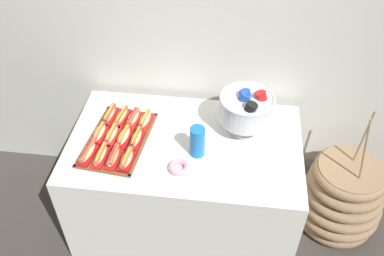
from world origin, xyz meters
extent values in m
plane|color=#38332D|center=(0.00, 0.00, 0.00)|extent=(10.00, 10.00, 0.00)
cube|color=beige|center=(0.00, 0.51, 1.30)|extent=(6.00, 0.10, 2.60)
cube|color=white|center=(0.00, 0.00, 0.39)|extent=(1.35, 0.82, 0.70)
cylinder|color=black|center=(-0.56, -0.29, 0.02)|extent=(0.05, 0.05, 0.04)
cylinder|color=black|center=(-0.56, 0.29, 0.02)|extent=(0.05, 0.05, 0.04)
cylinder|color=black|center=(0.56, 0.29, 0.02)|extent=(0.05, 0.05, 0.04)
cylinder|color=#896B4C|center=(1.02, 0.12, 0.26)|extent=(0.41, 0.41, 0.52)
torus|color=#896B4C|center=(1.02, 0.12, 0.04)|extent=(0.52, 0.52, 0.08)
torus|color=#896B4C|center=(1.02, 0.12, 0.13)|extent=(0.55, 0.55, 0.08)
torus|color=#896B4C|center=(1.02, 0.12, 0.22)|extent=(0.54, 0.54, 0.08)
torus|color=#896B4C|center=(1.02, 0.12, 0.31)|extent=(0.51, 0.51, 0.08)
torus|color=#896B4C|center=(1.02, 0.12, 0.39)|extent=(0.48, 0.48, 0.08)
torus|color=#896B4C|center=(1.02, 0.12, 0.48)|extent=(0.45, 0.45, 0.08)
cylinder|color=#937F56|center=(1.02, 0.05, 0.75)|extent=(0.07, 0.03, 0.45)
cylinder|color=#937F56|center=(1.05, 0.19, 0.73)|extent=(0.03, 0.01, 0.40)
cube|color=brown|center=(-0.39, -0.03, 0.74)|extent=(0.38, 0.55, 0.01)
cube|color=brown|center=(-0.41, -0.29, 0.75)|extent=(0.33, 0.05, 0.01)
cube|color=brown|center=(-0.36, 0.22, 0.75)|extent=(0.33, 0.05, 0.01)
cube|color=brown|center=(-0.54, -0.02, 0.75)|extent=(0.07, 0.52, 0.01)
cube|color=brown|center=(-0.23, -0.05, 0.75)|extent=(0.07, 0.52, 0.01)
cube|color=#B21414|center=(-0.51, -0.19, 0.76)|extent=(0.09, 0.19, 0.02)
ellipsoid|color=beige|center=(-0.51, -0.19, 0.78)|extent=(0.07, 0.17, 0.04)
cylinder|color=#A8563D|center=(-0.51, -0.19, 0.79)|extent=(0.05, 0.17, 0.03)
cylinder|color=red|center=(-0.51, -0.19, 0.81)|extent=(0.03, 0.14, 0.01)
cube|color=red|center=(-0.44, -0.19, 0.76)|extent=(0.07, 0.18, 0.02)
ellipsoid|color=#E0BC7F|center=(-0.44, -0.19, 0.78)|extent=(0.06, 0.17, 0.04)
cylinder|color=#A8563D|center=(-0.44, -0.19, 0.79)|extent=(0.04, 0.16, 0.03)
cylinder|color=yellow|center=(-0.44, -0.19, 0.80)|extent=(0.02, 0.14, 0.01)
cube|color=red|center=(-0.36, -0.20, 0.76)|extent=(0.07, 0.17, 0.02)
ellipsoid|color=tan|center=(-0.36, -0.20, 0.78)|extent=(0.05, 0.16, 0.04)
cylinder|color=#A8563D|center=(-0.36, -0.20, 0.79)|extent=(0.04, 0.15, 0.03)
cylinder|color=red|center=(-0.36, -0.20, 0.81)|extent=(0.01, 0.12, 0.01)
cube|color=#B21414|center=(-0.29, -0.21, 0.76)|extent=(0.08, 0.16, 0.02)
ellipsoid|color=beige|center=(-0.29, -0.21, 0.78)|extent=(0.07, 0.15, 0.04)
cylinder|color=#A8563D|center=(-0.29, -0.21, 0.79)|extent=(0.05, 0.15, 0.03)
cylinder|color=yellow|center=(-0.29, -0.21, 0.80)|extent=(0.02, 0.12, 0.01)
cube|color=red|center=(-0.50, -0.02, 0.76)|extent=(0.08, 0.17, 0.02)
ellipsoid|color=beige|center=(-0.50, -0.02, 0.78)|extent=(0.06, 0.16, 0.04)
cylinder|color=#9E4C38|center=(-0.50, -0.02, 0.79)|extent=(0.04, 0.15, 0.03)
cylinder|color=yellow|center=(-0.50, -0.02, 0.80)|extent=(0.02, 0.13, 0.01)
cube|color=red|center=(-0.42, -0.03, 0.76)|extent=(0.08, 0.18, 0.02)
ellipsoid|color=beige|center=(-0.42, -0.03, 0.78)|extent=(0.07, 0.17, 0.04)
cylinder|color=#A8563D|center=(-0.42, -0.03, 0.79)|extent=(0.04, 0.15, 0.03)
cylinder|color=yellow|center=(-0.42, -0.03, 0.81)|extent=(0.02, 0.13, 0.01)
cube|color=#B21414|center=(-0.35, -0.04, 0.76)|extent=(0.09, 0.17, 0.02)
ellipsoid|color=beige|center=(-0.35, -0.04, 0.78)|extent=(0.07, 0.16, 0.04)
cylinder|color=#A8563D|center=(-0.35, -0.04, 0.79)|extent=(0.04, 0.16, 0.03)
cylinder|color=yellow|center=(-0.35, -0.04, 0.81)|extent=(0.02, 0.13, 0.01)
cube|color=#B21414|center=(-0.27, -0.04, 0.76)|extent=(0.07, 0.17, 0.02)
ellipsoid|color=tan|center=(-0.27, -0.04, 0.78)|extent=(0.06, 0.16, 0.04)
cylinder|color=brown|center=(-0.27, -0.04, 0.80)|extent=(0.04, 0.15, 0.03)
cylinder|color=yellow|center=(-0.27, -0.04, 0.81)|extent=(0.02, 0.13, 0.01)
cube|color=red|center=(-0.48, 0.14, 0.76)|extent=(0.08, 0.18, 0.02)
ellipsoid|color=beige|center=(-0.48, 0.14, 0.78)|extent=(0.06, 0.17, 0.04)
cylinder|color=brown|center=(-0.48, 0.14, 0.79)|extent=(0.05, 0.16, 0.03)
cylinder|color=yellow|center=(-0.48, 0.14, 0.81)|extent=(0.02, 0.14, 0.01)
cube|color=red|center=(-0.41, 0.14, 0.76)|extent=(0.09, 0.19, 0.02)
ellipsoid|color=tan|center=(-0.41, 0.14, 0.78)|extent=(0.07, 0.17, 0.04)
cylinder|color=brown|center=(-0.41, 0.14, 0.79)|extent=(0.05, 0.17, 0.03)
cylinder|color=yellow|center=(-0.41, 0.14, 0.80)|extent=(0.03, 0.14, 0.01)
cube|color=red|center=(-0.33, 0.13, 0.76)|extent=(0.09, 0.17, 0.02)
ellipsoid|color=beige|center=(-0.33, 0.13, 0.78)|extent=(0.08, 0.15, 0.04)
cylinder|color=#9E4C38|center=(-0.33, 0.13, 0.79)|extent=(0.05, 0.15, 0.03)
cylinder|color=red|center=(-0.33, 0.13, 0.81)|extent=(0.03, 0.13, 0.01)
cube|color=red|center=(-0.26, 0.12, 0.76)|extent=(0.09, 0.17, 0.02)
ellipsoid|color=#E0BC7F|center=(-0.26, 0.12, 0.78)|extent=(0.07, 0.16, 0.04)
cylinder|color=#A8563D|center=(-0.26, 0.12, 0.79)|extent=(0.05, 0.15, 0.03)
cylinder|color=yellow|center=(-0.26, 0.12, 0.81)|extent=(0.02, 0.12, 0.01)
cylinder|color=silver|center=(0.34, 0.15, 0.75)|extent=(0.19, 0.19, 0.02)
cone|color=silver|center=(0.34, 0.15, 0.79)|extent=(0.07, 0.07, 0.07)
cylinder|color=silver|center=(0.34, 0.15, 0.90)|extent=(0.31, 0.31, 0.15)
torus|color=silver|center=(0.34, 0.15, 0.98)|extent=(0.32, 0.32, 0.02)
cylinder|color=red|center=(0.42, 0.16, 0.95)|extent=(0.12, 0.10, 0.14)
cylinder|color=#1E47B2|center=(0.33, 0.17, 0.95)|extent=(0.10, 0.07, 0.14)
cylinder|color=#1E47B2|center=(0.31, 0.14, 0.95)|extent=(0.12, 0.10, 0.14)
cylinder|color=black|center=(0.35, 0.06, 0.95)|extent=(0.10, 0.07, 0.14)
cylinder|color=blue|center=(0.08, -0.08, 0.80)|extent=(0.08, 0.08, 0.11)
cylinder|color=blue|center=(0.08, -0.08, 0.81)|extent=(0.08, 0.08, 0.11)
cylinder|color=blue|center=(0.08, -0.08, 0.83)|extent=(0.08, 0.08, 0.11)
cylinder|color=blue|center=(0.08, -0.08, 0.85)|extent=(0.08, 0.08, 0.11)
cylinder|color=blue|center=(0.08, -0.08, 0.87)|extent=(0.08, 0.08, 0.11)
torus|color=pink|center=(0.00, -0.21, 0.76)|extent=(0.12, 0.12, 0.03)
camera|label=1|loc=(0.25, -1.71, 2.43)|focal=38.97mm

